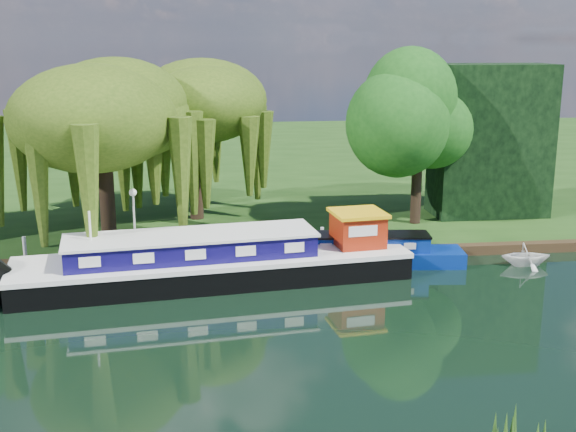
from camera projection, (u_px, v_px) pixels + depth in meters
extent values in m
plane|color=black|center=(94.00, 343.00, 23.67)|extent=(120.00, 120.00, 0.00)
cube|color=#17370F|center=(154.00, 163.00, 56.39)|extent=(120.00, 52.00, 0.45)
cube|color=black|center=(214.00, 272.00, 29.60)|extent=(16.28, 5.52, 1.06)
cube|color=silver|center=(214.00, 257.00, 29.45)|extent=(16.38, 5.60, 0.20)
cube|color=#0F0947|center=(192.00, 247.00, 29.12)|extent=(10.14, 3.77, 0.84)
cube|color=silver|center=(191.00, 235.00, 29.00)|extent=(10.34, 3.97, 0.11)
cube|color=maroon|center=(358.00, 230.00, 30.75)|extent=(2.18, 2.18, 1.33)
cube|color=#E5AF10|center=(358.00, 213.00, 30.57)|extent=(2.43, 2.43, 0.14)
cylinder|color=silver|center=(91.00, 238.00, 28.03)|extent=(0.09, 0.09, 2.13)
cube|color=navy|center=(345.00, 258.00, 31.81)|extent=(10.49, 2.81, 0.78)
cube|color=navy|center=(345.00, 243.00, 31.64)|extent=(7.35, 2.05, 0.65)
cube|color=black|center=(346.00, 235.00, 31.55)|extent=(7.44, 2.15, 0.09)
cube|color=silver|center=(284.00, 247.00, 30.94)|extent=(0.52, 0.10, 0.28)
cube|color=silver|center=(326.00, 247.00, 30.97)|extent=(0.52, 0.10, 0.28)
cube|color=silver|center=(368.00, 246.00, 31.00)|extent=(0.52, 0.10, 0.28)
cube|color=silver|center=(410.00, 246.00, 31.03)|extent=(0.52, 0.10, 0.28)
imported|color=silver|center=(525.00, 265.00, 31.76)|extent=(2.28, 2.01, 1.13)
cylinder|color=black|center=(107.00, 193.00, 33.14)|extent=(0.62, 0.62, 4.75)
ellipsoid|color=#2C460F|center=(102.00, 118.00, 32.32)|extent=(6.64, 6.64, 4.29)
cylinder|color=black|center=(196.00, 177.00, 37.75)|extent=(0.63, 0.63, 4.47)
ellipsoid|color=#2C460F|center=(194.00, 115.00, 36.98)|extent=(6.11, 6.11, 3.95)
cylinder|color=black|center=(417.00, 167.00, 36.65)|extent=(0.56, 0.56, 5.83)
ellipsoid|color=#134611|center=(419.00, 120.00, 36.08)|extent=(4.66, 4.66, 4.66)
cube|color=black|center=(491.00, 140.00, 38.35)|extent=(6.00, 3.00, 8.00)
cylinder|color=silver|center=(134.00, 219.00, 33.48)|extent=(0.10, 0.10, 2.20)
sphere|color=white|center=(133.00, 192.00, 33.18)|extent=(0.36, 0.36, 0.36)
cylinder|color=silver|center=(25.00, 248.00, 31.07)|extent=(0.16, 0.16, 1.00)
cylinder|color=silver|center=(188.00, 242.00, 31.90)|extent=(0.16, 0.16, 1.00)
cylinder|color=silver|center=(322.00, 238.00, 32.61)|extent=(0.16, 0.16, 1.00)
cone|color=#1E4C14|center=(515.00, 428.00, 17.42)|extent=(1.20, 1.20, 1.10)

